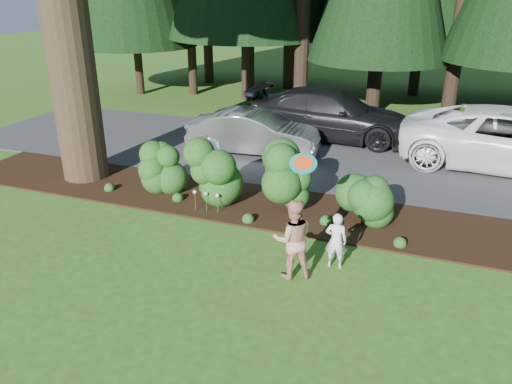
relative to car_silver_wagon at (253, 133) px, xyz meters
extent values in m
plane|color=#385B1A|center=(0.83, -7.04, -0.73)|extent=(80.00, 80.00, 0.00)
cube|color=black|center=(0.83, -3.79, -0.70)|extent=(16.00, 2.50, 0.05)
cube|color=#38383A|center=(0.83, 0.46, -0.71)|extent=(22.00, 6.00, 0.03)
sphere|color=#164819|center=(-1.17, -3.84, -0.07)|extent=(1.08, 1.08, 1.08)
cylinder|color=black|center=(-1.17, -3.84, -0.58)|extent=(0.08, 0.08, 0.30)
sphere|color=#164819|center=(0.63, -4.04, 0.21)|extent=(1.35, 1.35, 1.35)
cylinder|color=black|center=(0.63, -4.04, -0.58)|extent=(0.08, 0.08, 0.30)
sphere|color=#164819|center=(2.43, -3.74, 0.10)|extent=(1.26, 1.26, 1.26)
cylinder|color=black|center=(2.43, -3.74, -0.58)|extent=(0.08, 0.08, 0.30)
sphere|color=#164819|center=(4.23, -3.94, -0.01)|extent=(1.17, 1.17, 1.17)
cylinder|color=black|center=(4.23, -3.94, -0.58)|extent=(0.08, 0.08, 0.30)
cylinder|color=#164819|center=(0.23, -4.64, -0.48)|extent=(0.01, 0.01, 0.50)
sphere|color=white|center=(0.23, -4.64, -0.21)|extent=(0.09, 0.09, 0.09)
cylinder|color=#164819|center=(0.53, -4.64, -0.48)|extent=(0.01, 0.01, 0.50)
sphere|color=white|center=(0.53, -4.64, -0.21)|extent=(0.09, 0.09, 0.09)
cylinder|color=#164819|center=(0.83, -4.64, -0.48)|extent=(0.01, 0.01, 0.50)
sphere|color=white|center=(0.83, -4.64, -0.21)|extent=(0.09, 0.09, 0.09)
cylinder|color=black|center=(-0.17, 6.46, 3.65)|extent=(0.50, 0.50, 8.75)
imported|color=#BCBCC1|center=(0.00, 0.00, 0.00)|extent=(4.34, 1.87, 1.39)
imported|color=black|center=(1.96, 2.60, 0.16)|extent=(5.93, 2.53, 1.70)
imported|color=white|center=(3.97, -5.99, -0.15)|extent=(0.45, 0.31, 1.16)
imported|color=#CF431B|center=(3.27, -6.60, 0.06)|extent=(0.95, 0.87, 1.57)
cylinder|color=teal|center=(3.30, -6.15, 1.41)|extent=(0.54, 0.47, 0.31)
cylinder|color=#F24E14|center=(3.30, -6.15, 1.43)|extent=(0.38, 0.33, 0.22)
camera|label=1|loc=(5.50, -14.53, 4.49)|focal=35.00mm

